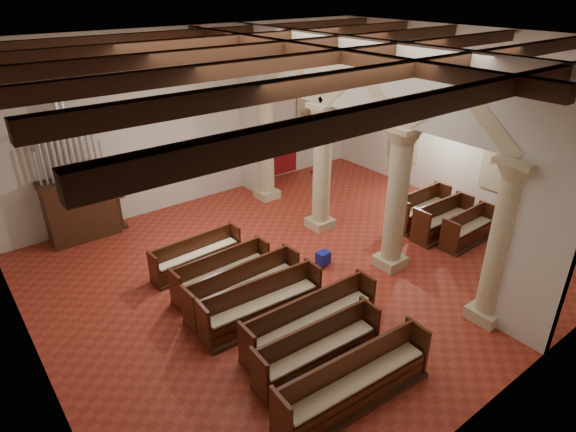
# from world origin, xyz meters

# --- Properties ---
(floor) EXTENTS (14.00, 14.00, 0.00)m
(floor) POSITION_xyz_m (0.00, 0.00, 0.00)
(floor) COLOR maroon
(floor) RESTS_ON ground
(ceiling) EXTENTS (14.00, 14.00, 0.00)m
(ceiling) POSITION_xyz_m (0.00, 0.00, 6.00)
(ceiling) COLOR black
(ceiling) RESTS_ON wall_back
(wall_back) EXTENTS (14.00, 0.02, 6.00)m
(wall_back) POSITION_xyz_m (0.00, 6.00, 3.00)
(wall_back) COLOR beige
(wall_back) RESTS_ON floor
(wall_front) EXTENTS (14.00, 0.02, 6.00)m
(wall_front) POSITION_xyz_m (0.00, -6.00, 3.00)
(wall_front) COLOR beige
(wall_front) RESTS_ON floor
(wall_left) EXTENTS (0.02, 12.00, 6.00)m
(wall_left) POSITION_xyz_m (-7.00, 0.00, 3.00)
(wall_left) COLOR beige
(wall_left) RESTS_ON floor
(wall_right) EXTENTS (0.02, 12.00, 6.00)m
(wall_right) POSITION_xyz_m (7.00, 0.00, 3.00)
(wall_right) COLOR beige
(wall_right) RESTS_ON floor
(ceiling_beams) EXTENTS (13.80, 11.80, 0.30)m
(ceiling_beams) POSITION_xyz_m (0.00, 0.00, 5.82)
(ceiling_beams) COLOR #3B1F12
(ceiling_beams) RESTS_ON wall_back
(arcade) EXTENTS (0.90, 11.90, 6.00)m
(arcade) POSITION_xyz_m (1.80, 0.00, 3.56)
(arcade) COLOR beige
(arcade) RESTS_ON floor
(window_right_a) EXTENTS (0.03, 1.00, 2.20)m
(window_right_a) POSITION_xyz_m (6.98, -1.50, 2.20)
(window_right_a) COLOR #2D654F
(window_right_a) RESTS_ON wall_right
(window_right_b) EXTENTS (0.03, 1.00, 2.20)m
(window_right_b) POSITION_xyz_m (6.98, 2.50, 2.20)
(window_right_b) COLOR #2D654F
(window_right_b) RESTS_ON wall_right
(window_back) EXTENTS (1.00, 0.03, 2.20)m
(window_back) POSITION_xyz_m (5.00, 5.98, 2.20)
(window_back) COLOR #2D654F
(window_back) RESTS_ON wall_back
(pipe_organ) EXTENTS (2.10, 0.85, 4.40)m
(pipe_organ) POSITION_xyz_m (-4.50, 5.50, 1.37)
(pipe_organ) COLOR #3B1F12
(pipe_organ) RESTS_ON floor
(lectern) EXTENTS (0.48, 0.49, 1.15)m
(lectern) POSITION_xyz_m (-3.41, 5.49, 0.48)
(lectern) COLOR #382711
(lectern) RESTS_ON floor
(dossal_curtain) EXTENTS (1.80, 0.07, 2.17)m
(dossal_curtain) POSITION_xyz_m (3.50, 5.92, 1.17)
(dossal_curtain) COLOR maroon
(dossal_curtain) RESTS_ON floor
(processional_banner) EXTENTS (0.61, 0.78, 2.76)m
(processional_banner) POSITION_xyz_m (4.92, 5.40, 0.85)
(processional_banner) COLOR #3B1F12
(processional_banner) RESTS_ON floor
(hymnal_box_a) EXTENTS (0.39, 0.33, 0.36)m
(hymnal_box_a) POSITION_xyz_m (-1.70, -3.85, 0.28)
(hymnal_box_a) COLOR navy
(hymnal_box_a) RESTS_ON floor
(hymnal_box_b) EXTENTS (0.30, 0.25, 0.28)m
(hymnal_box_b) POSITION_xyz_m (-1.78, -1.77, 0.24)
(hymnal_box_b) COLOR navy
(hymnal_box_b) RESTS_ON floor
(hymnal_box_c) EXTENTS (0.38, 0.32, 0.36)m
(hymnal_box_c) POSITION_xyz_m (0.27, -0.37, 0.28)
(hymnal_box_c) COLOR navy
(hymnal_box_c) RESTS_ON floor
(tube_heater_a) EXTENTS (0.97, 0.47, 0.10)m
(tube_heater_a) POSITION_xyz_m (-2.89, -3.91, 0.16)
(tube_heater_a) COLOR white
(tube_heater_a) RESTS_ON floor
(tube_heater_b) EXTENTS (1.00, 0.48, 0.10)m
(tube_heater_b) POSITION_xyz_m (-2.16, -3.08, 0.16)
(tube_heater_b) COLOR silver
(tube_heater_b) RESTS_ON floor
(nave_pew_0) EXTENTS (3.43, 0.95, 1.11)m
(nave_pew_0) POSITION_xyz_m (-2.51, -4.39, 0.37)
(nave_pew_0) COLOR #3B1F12
(nave_pew_0) RESTS_ON floor
(nave_pew_1) EXTENTS (2.91, 0.87, 1.08)m
(nave_pew_1) POSITION_xyz_m (-2.48, -3.31, 0.36)
(nave_pew_1) COLOR #3B1F12
(nave_pew_1) RESTS_ON floor
(nave_pew_2) EXTENTS (3.39, 0.83, 1.11)m
(nave_pew_2) POSITION_xyz_m (-2.01, -2.53, 0.36)
(nave_pew_2) COLOR #3B1F12
(nave_pew_2) RESTS_ON floor
(nave_pew_3) EXTENTS (3.07, 0.92, 1.11)m
(nave_pew_3) POSITION_xyz_m (-2.51, -1.35, 0.37)
(nave_pew_3) COLOR #3B1F12
(nave_pew_3) RESTS_ON floor
(nave_pew_4) EXTENTS (3.08, 0.81, 1.10)m
(nave_pew_4) POSITION_xyz_m (-2.48, -0.54, 0.36)
(nave_pew_4) COLOR #3B1F12
(nave_pew_4) RESTS_ON floor
(nave_pew_5) EXTENTS (2.71, 0.77, 1.04)m
(nave_pew_5) POSITION_xyz_m (-2.55, 0.39, 0.34)
(nave_pew_5) COLOR #3B1F12
(nave_pew_5) RESTS_ON floor
(nave_pew_6) EXTENTS (2.66, 0.77, 0.97)m
(nave_pew_6) POSITION_xyz_m (-2.60, 1.67, 0.32)
(nave_pew_6) COLOR #3B1F12
(nave_pew_6) RESTS_ON floor
(aisle_pew_0) EXTENTS (2.05, 0.74, 1.04)m
(aisle_pew_0) POSITION_xyz_m (4.67, -2.06, 0.35)
(aisle_pew_0) COLOR #3B1F12
(aisle_pew_0) RESTS_ON floor
(aisle_pew_1) EXTENTS (2.20, 0.81, 1.15)m
(aisle_pew_1) POSITION_xyz_m (4.46, -1.27, 0.39)
(aisle_pew_1) COLOR #3B1F12
(aisle_pew_1) RESTS_ON floor
(aisle_pew_2) EXTENTS (2.23, 0.79, 1.15)m
(aisle_pew_2) POSITION_xyz_m (4.58, -0.35, 0.39)
(aisle_pew_2) COLOR #3B1F12
(aisle_pew_2) RESTS_ON floor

